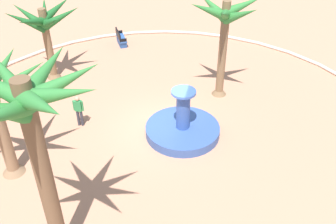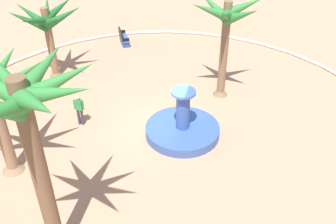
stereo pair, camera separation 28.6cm
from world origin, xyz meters
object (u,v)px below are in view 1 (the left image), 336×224
at_px(palm_tree_far_side, 44,24).
at_px(person_cyclist_photo, 79,110).
at_px(palm_tree_mid_plaza, 33,127).
at_px(palm_tree_by_curb, 225,23).
at_px(bench_north, 121,40).
at_px(fountain, 183,129).

xyz_separation_m(palm_tree_far_side, person_cyclist_photo, (4.29, 3.50, -2.43)).
relative_size(palm_tree_mid_plaza, palm_tree_far_side, 1.56).
height_order(palm_tree_by_curb, bench_north, palm_tree_by_curb).
distance_m(fountain, bench_north, 11.16).
xyz_separation_m(fountain, palm_tree_mid_plaza, (7.30, -2.81, 4.99)).
bearing_deg(bench_north, palm_tree_far_side, -25.17).
bearing_deg(palm_tree_by_curb, person_cyclist_photo, -55.90).
distance_m(fountain, palm_tree_by_curb, 5.76).
distance_m(palm_tree_by_curb, palm_tree_far_side, 9.98).
xyz_separation_m(fountain, palm_tree_by_curb, (-4.06, 1.36, 3.85)).
relative_size(palm_tree_mid_plaza, person_cyclist_photo, 4.21).
bearing_deg(palm_tree_far_side, fountain, 65.13).
distance_m(palm_tree_by_curb, bench_north, 9.90).
bearing_deg(palm_tree_mid_plaza, person_cyclist_photo, -161.99).
bearing_deg(palm_tree_by_curb, palm_tree_mid_plaza, -20.18).
bearing_deg(fountain, palm_tree_by_curb, 161.48).
xyz_separation_m(bench_north, person_cyclist_photo, (9.69, 0.97, 0.59)).
distance_m(fountain, palm_tree_far_side, 9.94).
bearing_deg(bench_north, fountain, 32.84).
height_order(palm_tree_mid_plaza, bench_north, palm_tree_mid_plaza).
bearing_deg(palm_tree_mid_plaza, fountain, 158.92).
xyz_separation_m(palm_tree_far_side, bench_north, (-5.40, 2.54, -3.02)).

